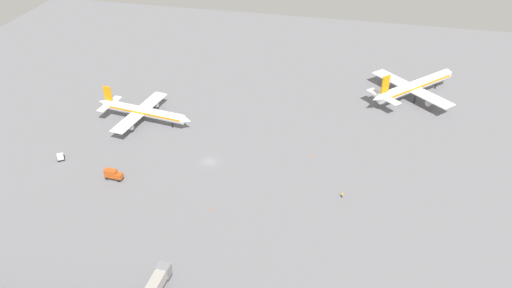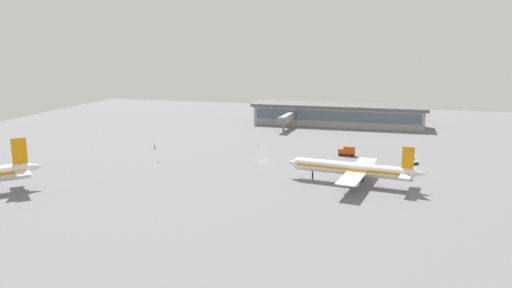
{
  "view_description": "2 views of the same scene",
  "coord_description": "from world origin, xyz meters",
  "views": [
    {
      "loc": [
        43.77,
        -124.26,
        93.62
      ],
      "look_at": [
        14.19,
        5.86,
        5.11
      ],
      "focal_mm": 34.95,
      "sensor_mm": 36.0,
      "label": 1
    },
    {
      "loc": [
        -39.44,
        153.06,
        39.0
      ],
      "look_at": [
        4.14,
        -6.47,
        4.23
      ],
      "focal_mm": 34.82,
      "sensor_mm": 36.0,
      "label": 2
    }
  ],
  "objects": [
    {
      "name": "ground",
      "position": [
        0.0,
        0.0,
        0.0
      ],
      "size": [
        288.0,
        288.0,
        0.0
      ],
      "primitive_type": "plane",
      "color": "slate"
    },
    {
      "name": "airplane_at_gate",
      "position": [
        -30.65,
        18.81,
        4.26
      ],
      "size": [
        38.49,
        31.11,
        11.73
      ],
      "rotation": [
        0.0,
        0.0,
        6.14
      ],
      "color": "white",
      "rests_on": "ground"
    },
    {
      "name": "airplane_taxiing",
      "position": [
        65.32,
        59.52,
        5.09
      ],
      "size": [
        35.37,
        36.86,
        14.0
      ],
      "rotation": [
        0.0,
        0.0,
        0.82
      ],
      "color": "white",
      "rests_on": "ground"
    },
    {
      "name": "baggage_tug",
      "position": [
        -47.24,
        -9.65,
        1.16
      ],
      "size": [
        3.52,
        3.75,
        2.3
      ],
      "rotation": [
        0.0,
        0.0,
        5.3
      ],
      "color": "black",
      "rests_on": "ground"
    },
    {
      "name": "catering_truck",
      "position": [
        -25.92,
        -15.27,
        1.7
      ],
      "size": [
        5.69,
        2.44,
        3.3
      ],
      "rotation": [
        0.0,
        0.0,
        6.23
      ],
      "color": "black",
      "rests_on": "ground"
    },
    {
      "name": "ground_crew_worker",
      "position": [
        43.3,
        -8.61,
        0.85
      ],
      "size": [
        0.57,
        0.45,
        1.67
      ],
      "rotation": [
        0.0,
        0.0,
        1.35
      ],
      "color": "#1E2338",
      "rests_on": "ground"
    },
    {
      "name": "safety_cone_near_gate",
      "position": [
        7.66,
        -22.2,
        0.3
      ],
      "size": [
        0.44,
        0.44,
        0.6
      ],
      "primitive_type": "cone",
      "color": "#EA590C",
      "rests_on": "ground"
    },
    {
      "name": "safety_cone_mid_apron",
      "position": [
        32.4,
        10.55,
        0.3
      ],
      "size": [
        0.44,
        0.44,
        0.6
      ],
      "primitive_type": "cone",
      "color": "#EA590C",
      "rests_on": "ground"
    }
  ]
}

